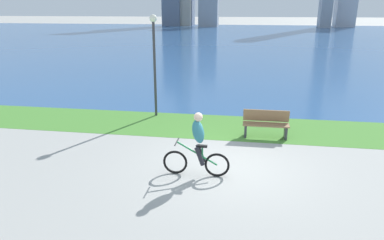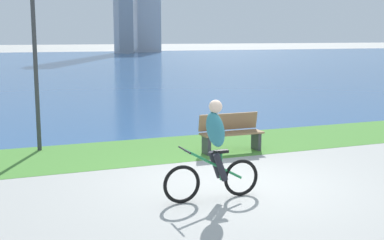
{
  "view_description": "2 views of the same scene",
  "coord_description": "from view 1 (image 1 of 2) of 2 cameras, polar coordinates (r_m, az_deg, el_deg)",
  "views": [
    {
      "loc": [
        0.48,
        -8.76,
        4.13
      ],
      "look_at": [
        -0.92,
        0.0,
        1.28
      ],
      "focal_mm": 33.09,
      "sensor_mm": 36.0,
      "label": 1
    },
    {
      "loc": [
        -4.08,
        -8.2,
        2.72
      ],
      "look_at": [
        -0.66,
        0.46,
        1.18
      ],
      "focal_mm": 48.15,
      "sensor_mm": 36.0,
      "label": 2
    }
  ],
  "objects": [
    {
      "name": "lamppost_tall",
      "position": [
        13.66,
        -6.12,
        10.98
      ],
      "size": [
        0.28,
        0.28,
        3.87
      ],
      "color": "#38383D",
      "rests_on": "ground"
    },
    {
      "name": "bay_water_surface",
      "position": [
        51.15,
        8.69,
        12.95
      ],
      "size": [
        300.0,
        74.98,
        0.0
      ],
      "primitive_type": "cube",
      "color": "#2D568C",
      "rests_on": "ground"
    },
    {
      "name": "ground_plane",
      "position": [
        9.7,
        5.4,
        -7.51
      ],
      "size": [
        300.0,
        300.0,
        0.0
      ],
      "primitive_type": "plane",
      "color": "#9E9E99"
    },
    {
      "name": "cyclist_lead",
      "position": [
        8.87,
        0.9,
        -4.03
      ],
      "size": [
        1.72,
        0.52,
        1.68
      ],
      "color": "black",
      "rests_on": "ground"
    },
    {
      "name": "bench_near_path",
      "position": [
        11.91,
        11.81,
        -0.62
      ],
      "size": [
        1.5,
        0.47,
        0.9
      ],
      "color": "olive",
      "rests_on": "ground"
    },
    {
      "name": "grass_strip_bayside",
      "position": [
        12.8,
        6.41,
        -1.15
      ],
      "size": [
        120.0,
        2.78,
        0.01
      ],
      "primitive_type": "cube",
      "color": "#478433",
      "rests_on": "ground"
    }
  ]
}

